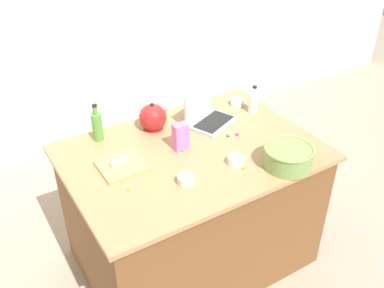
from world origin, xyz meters
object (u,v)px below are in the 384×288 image
(laptop, at_px, (208,116))
(candy_bag, at_px, (181,137))
(bottle_vinegar, at_px, (253,102))
(ramekin_small, at_px, (237,102))
(mixing_bowl_large, at_px, (288,156))
(cutting_board, at_px, (122,166))
(kettle, at_px, (153,118))
(bottle_olive, at_px, (97,126))
(ramekin_medium, at_px, (186,180))
(butter_stick_left, at_px, (120,163))
(ramekin_wide, at_px, (236,160))

(laptop, relative_size, candy_bag, 2.18)
(bottle_vinegar, distance_m, ramekin_small, 0.15)
(mixing_bowl_large, height_order, cutting_board, mixing_bowl_large)
(kettle, bearing_deg, bottle_olive, 170.46)
(laptop, bearing_deg, kettle, 161.41)
(ramekin_medium, bearing_deg, butter_stick_left, 128.21)
(cutting_board, bearing_deg, candy_bag, -1.54)
(butter_stick_left, height_order, ramekin_small, butter_stick_left)
(kettle, bearing_deg, mixing_bowl_large, -59.05)
(mixing_bowl_large, distance_m, ramekin_small, 0.77)
(bottle_olive, height_order, butter_stick_left, bottle_olive)
(bottle_olive, relative_size, cutting_board, 0.94)
(laptop, xyz_separation_m, ramekin_small, (0.31, 0.09, -0.02))
(kettle, relative_size, ramekin_small, 2.33)
(bottle_vinegar, distance_m, cutting_board, 1.05)
(bottle_vinegar, distance_m, butter_stick_left, 1.06)
(bottle_olive, xyz_separation_m, cutting_board, (0.00, -0.35, -0.09))
(cutting_board, distance_m, candy_bag, 0.39)
(ramekin_small, relative_size, candy_bag, 0.54)
(kettle, bearing_deg, bottle_vinegar, -13.28)
(bottle_vinegar, bearing_deg, ramekin_wide, -136.92)
(mixing_bowl_large, height_order, candy_bag, candy_bag)
(bottle_olive, relative_size, candy_bag, 1.44)
(kettle, bearing_deg, ramekin_small, -2.17)
(cutting_board, bearing_deg, bottle_vinegar, 7.04)
(laptop, height_order, ramekin_medium, laptop)
(bottle_olive, xyz_separation_m, candy_bag, (0.38, -0.36, -0.01))
(butter_stick_left, distance_m, ramekin_medium, 0.40)
(bottle_vinegar, height_order, ramekin_medium, bottle_vinegar)
(kettle, height_order, ramekin_medium, kettle)
(laptop, relative_size, cutting_board, 1.42)
(mixing_bowl_large, relative_size, bottle_olive, 1.17)
(bottle_olive, bearing_deg, ramekin_small, -4.77)
(ramekin_medium, distance_m, ramekin_wide, 0.34)
(kettle, xyz_separation_m, cutting_board, (-0.35, -0.29, -0.07))
(butter_stick_left, bearing_deg, ramekin_medium, -51.79)
(ramekin_medium, bearing_deg, cutting_board, 126.73)
(ramekin_small, distance_m, candy_bag, 0.69)
(bottle_vinegar, relative_size, ramekin_medium, 2.04)
(cutting_board, bearing_deg, laptop, 14.12)
(ramekin_small, xyz_separation_m, ramekin_medium, (-0.77, -0.58, 0.00))
(ramekin_wide, bearing_deg, kettle, 110.29)
(kettle, height_order, ramekin_wide, kettle)
(ramekin_wide, bearing_deg, cutting_board, 151.51)
(ramekin_wide, xyz_separation_m, candy_bag, (-0.19, 0.30, 0.06))
(mixing_bowl_large, xyz_separation_m, candy_bag, (-0.43, 0.47, 0.02))
(kettle, bearing_deg, cutting_board, -140.09)
(kettle, xyz_separation_m, ramekin_small, (0.66, -0.02, -0.06))
(cutting_board, height_order, ramekin_medium, ramekin_medium)
(ramekin_wide, bearing_deg, ramekin_small, 52.96)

